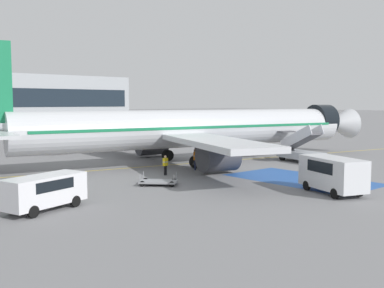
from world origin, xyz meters
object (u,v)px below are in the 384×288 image
(service_van_1, at_px, (333,172))
(baggage_cart, at_px, (158,182))
(boarding_stairs_forward, at_px, (301,152))
(ground_crew_1, at_px, (195,158))
(fuel_tanker, at_px, (42,137))
(ground_crew_0, at_px, (165,164))
(traffic_cone_0, at_px, (56,188))
(service_van_0, at_px, (44,189))
(airliner, at_px, (190,129))

(service_van_1, bearing_deg, baggage_cart, 145.05)
(boarding_stairs_forward, distance_m, ground_crew_1, 11.81)
(fuel_tanker, xyz_separation_m, baggage_cart, (-2.56, -27.26, -1.44))
(ground_crew_0, relative_size, traffic_cone_0, 3.47)
(service_van_1, distance_m, ground_crew_1, 13.23)
(service_van_1, xyz_separation_m, baggage_cart, (-6.89, 9.52, -1.12))
(service_van_0, distance_m, baggage_cart, 9.33)
(airliner, bearing_deg, fuel_tanker, -150.97)
(boarding_stairs_forward, xyz_separation_m, baggage_cart, (-18.13, -1.17, -0.70))
(fuel_tanker, xyz_separation_m, service_van_1, (4.34, -36.78, -0.32))
(ground_crew_0, bearing_deg, fuel_tanker, -102.51)
(traffic_cone_0, bearing_deg, fuel_tanker, 69.96)
(boarding_stairs_forward, bearing_deg, ground_crew_0, -176.76)
(ground_crew_1, height_order, traffic_cone_0, ground_crew_1)
(airliner, distance_m, service_van_1, 17.11)
(ground_crew_0, height_order, traffic_cone_0, ground_crew_0)
(airliner, bearing_deg, traffic_cone_0, -61.50)
(fuel_tanker, distance_m, traffic_cone_0, 26.47)
(boarding_stairs_forward, distance_m, service_van_1, 15.51)
(fuel_tanker, relative_size, service_van_0, 2.05)
(boarding_stairs_forward, bearing_deg, fuel_tanker, 131.80)
(fuel_tanker, bearing_deg, ground_crew_1, -78.70)
(baggage_cart, bearing_deg, airliner, -5.89)
(service_van_0, height_order, baggage_cart, service_van_0)
(boarding_stairs_forward, distance_m, fuel_tanker, 30.39)
(airliner, height_order, ground_crew_0, airliner)
(airliner, xyz_separation_m, boarding_stairs_forward, (9.08, -6.17, -2.34))
(ground_crew_1, xyz_separation_m, traffic_cone_0, (-13.09, -1.27, -0.85))
(fuel_tanker, xyz_separation_m, traffic_cone_0, (-9.05, -24.83, -1.47))
(service_van_1, bearing_deg, airliner, 101.87)
(service_van_1, bearing_deg, ground_crew_1, 110.48)
(service_van_1, relative_size, baggage_cart, 1.73)
(service_van_1, distance_m, ground_crew_0, 13.32)
(service_van_0, xyz_separation_m, ground_crew_0, (12.09, 5.26, -0.24))
(airliner, bearing_deg, baggage_cart, -39.98)
(airliner, relative_size, service_van_0, 8.80)
(airliner, relative_size, fuel_tanker, 4.29)
(boarding_stairs_forward, relative_size, ground_crew_0, 3.44)
(airliner, relative_size, ground_crew_1, 23.31)
(traffic_cone_0, bearing_deg, boarding_stairs_forward, -2.93)
(fuel_tanker, bearing_deg, boarding_stairs_forward, -57.58)
(service_van_0, relative_size, baggage_cart, 1.70)
(airliner, bearing_deg, service_van_1, 3.69)
(boarding_stairs_forward, xyz_separation_m, service_van_1, (-11.23, -10.69, 0.42))
(boarding_stairs_forward, relative_size, fuel_tanker, 0.55)
(service_van_0, xyz_separation_m, ground_crew_1, (15.65, 5.74, -0.07))
(service_van_0, relative_size, service_van_1, 0.98)
(baggage_cart, height_order, traffic_cone_0, baggage_cart)
(service_van_1, distance_m, traffic_cone_0, 17.99)
(service_van_0, distance_m, ground_crew_1, 16.67)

